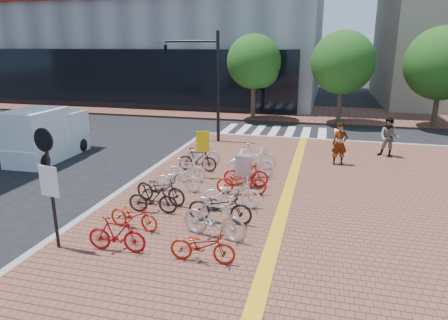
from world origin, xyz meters
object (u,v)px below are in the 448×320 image
(bike_6, at_px, (197,160))
(bike_13, at_px, (246,174))
(bike_4, at_px, (178,179))
(yellow_sign, at_px, (203,146))
(pedestrian_b, at_px, (389,137))
(pedestrian_a, at_px, (340,144))
(bike_0, at_px, (117,234))
(bike_14, at_px, (251,163))
(bike_15, at_px, (255,156))
(notice_sign, at_px, (49,174))
(bike_8, at_px, (202,246))
(bike_2, at_px, (153,199))
(utility_box, at_px, (244,171))
(bike_12, at_px, (242,182))
(traffic_light_pole, at_px, (194,66))
(box_truck, at_px, (46,135))
(bike_3, at_px, (160,189))
(bike_10, at_px, (220,207))
(bike_11, at_px, (232,194))
(bike_5, at_px, (186,170))
(bike_9, at_px, (214,218))
(bike_7, at_px, (203,153))
(bike_1, at_px, (134,215))

(bike_6, bearing_deg, bike_13, -121.83)
(bike_4, bearing_deg, yellow_sign, -18.80)
(pedestrian_b, bearing_deg, pedestrian_a, -119.82)
(bike_0, distance_m, yellow_sign, 6.35)
(bike_14, bearing_deg, bike_15, -7.18)
(yellow_sign, xyz_separation_m, notice_sign, (-2.00, -6.51, 0.71))
(notice_sign, bearing_deg, pedestrian_b, 50.77)
(bike_8, height_order, pedestrian_b, pedestrian_b)
(bike_0, height_order, pedestrian_a, pedestrian_a)
(bike_8, bearing_deg, bike_2, 42.26)
(utility_box, bearing_deg, notice_sign, -122.66)
(bike_4, bearing_deg, bike_12, -87.26)
(bike_0, distance_m, bike_4, 4.57)
(notice_sign, height_order, traffic_light_pole, traffic_light_pole)
(bike_14, distance_m, box_truck, 10.12)
(bike_3, height_order, yellow_sign, yellow_sign)
(bike_2, height_order, utility_box, utility_box)
(bike_14, xyz_separation_m, notice_sign, (-3.82, -7.05, 1.45))
(bike_14, xyz_separation_m, bike_15, (-0.03, 1.20, -0.03))
(bike_2, bearing_deg, bike_10, -100.36)
(bike_3, xyz_separation_m, bike_4, (0.14, 1.22, -0.05))
(bike_14, xyz_separation_m, utility_box, (-0.04, -1.14, 0.03))
(bike_10, relative_size, bike_11, 1.03)
(bike_5, xyz_separation_m, box_truck, (-7.74, 1.94, 0.55))
(bike_2, relative_size, utility_box, 1.30)
(bike_3, xyz_separation_m, bike_13, (2.46, 2.30, 0.00))
(bike_5, relative_size, bike_9, 0.81)
(yellow_sign, bearing_deg, pedestrian_a, 31.79)
(bike_7, bearing_deg, bike_11, -150.26)
(bike_13, distance_m, traffic_light_pole, 8.95)
(bike_14, relative_size, pedestrian_b, 1.03)
(bike_2, relative_size, bike_3, 0.83)
(bike_3, bearing_deg, bike_12, -47.14)
(bike_0, bearing_deg, bike_2, -0.48)
(box_truck, bearing_deg, yellow_sign, -9.11)
(bike_4, xyz_separation_m, bike_8, (2.36, -4.52, -0.02))
(bike_4, relative_size, yellow_sign, 0.90)
(pedestrian_a, xyz_separation_m, box_truck, (-13.55, -1.95, 0.07))
(bike_11, distance_m, traffic_light_pole, 10.68)
(bike_2, xyz_separation_m, bike_4, (0.05, 2.05, -0.03))
(bike_6, bearing_deg, notice_sign, 167.35)
(bike_6, xyz_separation_m, bike_9, (2.34, -5.71, 0.08))
(yellow_sign, height_order, notice_sign, notice_sign)
(bike_4, height_order, bike_8, bike_4)
(bike_0, height_order, bike_15, bike_15)
(bike_5, relative_size, bike_11, 0.82)
(pedestrian_b, bearing_deg, traffic_light_pole, -166.56)
(bike_4, height_order, utility_box, utility_box)
(bike_1, height_order, notice_sign, notice_sign)
(box_truck, bearing_deg, bike_10, -27.83)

